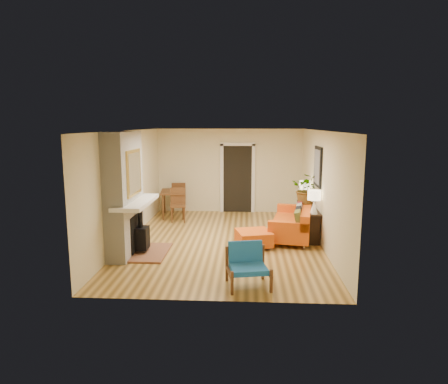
{
  "coord_description": "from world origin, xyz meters",
  "views": [
    {
      "loc": [
        0.54,
        -9.13,
        2.76
      ],
      "look_at": [
        0.0,
        0.2,
        1.15
      ],
      "focal_mm": 32.0,
      "sensor_mm": 36.0,
      "label": 1
    }
  ],
  "objects_px": {
    "lamp_far": "(305,189)",
    "sofa": "(295,222)",
    "blue_chair": "(247,263)",
    "houseplant": "(307,189)",
    "dining_table": "(176,196)",
    "lamp_near": "(314,199)",
    "ottoman": "(254,238)",
    "console_table": "(308,213)"
  },
  "relations": [
    {
      "from": "dining_table",
      "to": "console_table",
      "type": "height_order",
      "value": "dining_table"
    },
    {
      "from": "blue_chair",
      "to": "lamp_far",
      "type": "bearing_deg",
      "value": 68.9
    },
    {
      "from": "sofa",
      "to": "console_table",
      "type": "relative_size",
      "value": 1.22
    },
    {
      "from": "sofa",
      "to": "dining_table",
      "type": "relative_size",
      "value": 1.25
    },
    {
      "from": "ottoman",
      "to": "lamp_far",
      "type": "distance_m",
      "value": 2.39
    },
    {
      "from": "sofa",
      "to": "ottoman",
      "type": "distance_m",
      "value": 1.36
    },
    {
      "from": "console_table",
      "to": "lamp_far",
      "type": "bearing_deg",
      "value": 90.0
    },
    {
      "from": "ottoman",
      "to": "dining_table",
      "type": "distance_m",
      "value": 3.71
    },
    {
      "from": "sofa",
      "to": "blue_chair",
      "type": "bearing_deg",
      "value": -111.19
    },
    {
      "from": "blue_chair",
      "to": "lamp_far",
      "type": "height_order",
      "value": "lamp_far"
    },
    {
      "from": "blue_chair",
      "to": "lamp_far",
      "type": "relative_size",
      "value": 1.51
    },
    {
      "from": "lamp_far",
      "to": "houseplant",
      "type": "height_order",
      "value": "houseplant"
    },
    {
      "from": "ottoman",
      "to": "console_table",
      "type": "height_order",
      "value": "console_table"
    },
    {
      "from": "lamp_far",
      "to": "houseplant",
      "type": "distance_m",
      "value": 0.47
    },
    {
      "from": "blue_chair",
      "to": "console_table",
      "type": "height_order",
      "value": "blue_chair"
    },
    {
      "from": "sofa",
      "to": "dining_table",
      "type": "height_order",
      "value": "dining_table"
    },
    {
      "from": "lamp_far",
      "to": "sofa",
      "type": "bearing_deg",
      "value": -110.81
    },
    {
      "from": "houseplant",
      "to": "console_table",
      "type": "bearing_deg",
      "value": -87.85
    },
    {
      "from": "ottoman",
      "to": "dining_table",
      "type": "height_order",
      "value": "dining_table"
    },
    {
      "from": "sofa",
      "to": "lamp_near",
      "type": "height_order",
      "value": "lamp_near"
    },
    {
      "from": "houseplant",
      "to": "blue_chair",
      "type": "bearing_deg",
      "value": -113.51
    },
    {
      "from": "lamp_near",
      "to": "sofa",
      "type": "bearing_deg",
      "value": 119.27
    },
    {
      "from": "blue_chair",
      "to": "lamp_far",
      "type": "xyz_separation_m",
      "value": [
        1.51,
        3.92,
        0.67
      ]
    },
    {
      "from": "lamp_near",
      "to": "console_table",
      "type": "bearing_deg",
      "value": 90.0
    },
    {
      "from": "ottoman",
      "to": "houseplant",
      "type": "xyz_separation_m",
      "value": [
        1.35,
        1.31,
        0.92
      ]
    },
    {
      "from": "ottoman",
      "to": "lamp_near",
      "type": "relative_size",
      "value": 1.66
    },
    {
      "from": "console_table",
      "to": "houseplant",
      "type": "bearing_deg",
      "value": 92.15
    },
    {
      "from": "houseplant",
      "to": "lamp_near",
      "type": "bearing_deg",
      "value": -89.45
    },
    {
      "from": "sofa",
      "to": "lamp_near",
      "type": "distance_m",
      "value": 0.98
    },
    {
      "from": "ottoman",
      "to": "console_table",
      "type": "xyz_separation_m",
      "value": [
        1.36,
        1.05,
        0.36
      ]
    },
    {
      "from": "lamp_near",
      "to": "lamp_far",
      "type": "xyz_separation_m",
      "value": [
        0.0,
        1.5,
        0.0
      ]
    },
    {
      "from": "blue_chair",
      "to": "houseplant",
      "type": "height_order",
      "value": "houseplant"
    },
    {
      "from": "console_table",
      "to": "blue_chair",
      "type": "bearing_deg",
      "value": -115.38
    },
    {
      "from": "lamp_far",
      "to": "houseplant",
      "type": "xyz_separation_m",
      "value": [
        -0.01,
        -0.46,
        0.07
      ]
    },
    {
      "from": "lamp_far",
      "to": "ottoman",
      "type": "bearing_deg",
      "value": -127.51
    },
    {
      "from": "ottoman",
      "to": "dining_table",
      "type": "xyz_separation_m",
      "value": [
        -2.28,
        2.9,
        0.41
      ]
    },
    {
      "from": "blue_chair",
      "to": "lamp_near",
      "type": "relative_size",
      "value": 1.51
    },
    {
      "from": "blue_chair",
      "to": "lamp_near",
      "type": "xyz_separation_m",
      "value": [
        1.51,
        2.42,
        0.67
      ]
    },
    {
      "from": "ottoman",
      "to": "lamp_near",
      "type": "distance_m",
      "value": 1.63
    },
    {
      "from": "blue_chair",
      "to": "console_table",
      "type": "distance_m",
      "value": 3.53
    },
    {
      "from": "console_table",
      "to": "lamp_far",
      "type": "height_order",
      "value": "lamp_far"
    },
    {
      "from": "blue_chair",
      "to": "houseplant",
      "type": "bearing_deg",
      "value": 66.49
    }
  ]
}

